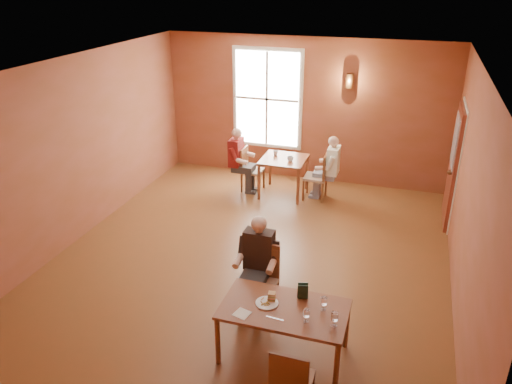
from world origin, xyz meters
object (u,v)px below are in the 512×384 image
(second_table, at_px, (283,176))
(chair_diner_maroon, at_px, (253,170))
(main_table, at_px, (284,332))
(chair_diner_white, at_px, (315,176))
(diner_maroon, at_px, (251,161))
(chair_diner_main, at_px, (259,283))
(diner_white, at_px, (317,169))
(chair_empty, at_px, (293,379))
(diner_main, at_px, (259,274))

(second_table, xyz_separation_m, chair_diner_maroon, (-0.65, 0.00, 0.07))
(main_table, height_order, chair_diner_white, chair_diner_white)
(diner_maroon, bearing_deg, second_table, 90.00)
(main_table, distance_m, second_table, 4.66)
(second_table, bearing_deg, main_table, -75.04)
(chair_diner_main, relative_size, chair_diner_white, 1.02)
(second_table, relative_size, diner_white, 0.70)
(chair_diner_white, relative_size, chair_diner_maroon, 1.05)
(chair_diner_white, bearing_deg, chair_diner_main, -179.23)
(second_table, bearing_deg, chair_empty, -74.12)
(diner_white, distance_m, chair_diner_maroon, 1.34)
(chair_diner_main, distance_m, second_table, 3.91)
(diner_main, xyz_separation_m, second_table, (-0.70, 3.88, -0.25))
(main_table, height_order, chair_diner_maroon, chair_diner_maroon)
(second_table, xyz_separation_m, chair_diner_white, (0.65, 0.00, 0.09))
(chair_diner_main, height_order, diner_maroon, diner_maroon)
(diner_main, distance_m, chair_diner_maroon, 4.11)
(chair_empty, xyz_separation_m, chair_diner_white, (-0.85, 5.28, 0.03))
(chair_diner_main, bearing_deg, diner_maroon, -70.25)
(second_table, distance_m, chair_diner_white, 0.66)
(chair_diner_main, height_order, chair_diner_maroon, chair_diner_main)
(diner_white, bearing_deg, chair_empty, -171.15)
(main_table, distance_m, chair_diner_white, 4.53)
(diner_white, bearing_deg, chair_diner_maroon, 90.00)
(chair_empty, relative_size, chair_diner_white, 0.94)
(chair_diner_maroon, bearing_deg, second_table, 90.00)
(second_table, height_order, diner_maroon, diner_maroon)
(chair_diner_white, distance_m, chair_diner_maroon, 1.30)
(diner_main, bearing_deg, chair_diner_white, -89.23)
(chair_diner_maroon, xyz_separation_m, diner_maroon, (-0.03, 0.00, 0.19))
(diner_white, bearing_deg, chair_diner_main, -179.67)
(diner_main, height_order, chair_diner_white, diner_main)
(chair_diner_white, relative_size, diner_maroon, 0.74)
(diner_main, xyz_separation_m, chair_empty, (0.80, -1.40, -0.19))
(chair_empty, xyz_separation_m, chair_diner_maroon, (-2.15, 5.28, 0.01))
(diner_main, height_order, diner_white, diner_main)
(main_table, xyz_separation_m, diner_main, (-0.50, 0.62, 0.30))
(chair_diner_main, height_order, diner_white, diner_white)
(chair_empty, xyz_separation_m, second_table, (-1.50, 5.28, -0.06))
(diner_main, bearing_deg, diner_maroon, -70.39)
(diner_white, bearing_deg, diner_maroon, 90.00)
(chair_diner_main, xyz_separation_m, chair_diner_maroon, (-1.35, 3.85, -0.03))
(chair_empty, relative_size, diner_maroon, 0.69)
(main_table, height_order, diner_white, diner_white)
(chair_empty, xyz_separation_m, diner_white, (-0.82, 5.28, 0.18))
(main_table, relative_size, diner_white, 1.16)
(chair_empty, bearing_deg, chair_diner_maroon, 112.81)
(chair_diner_maroon, bearing_deg, diner_main, 19.22)
(chair_diner_main, bearing_deg, diner_main, 90.00)
(chair_empty, bearing_deg, chair_diner_main, 119.82)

